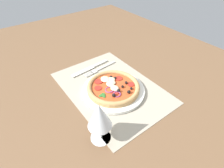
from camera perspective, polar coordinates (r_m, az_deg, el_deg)
name	(u,v)px	position (r cm, az deg, el deg)	size (l,w,h in cm)	color
ground_plane	(111,90)	(74.60, -0.37, -1.89)	(190.00, 140.00, 2.40)	brown
placemat	(111,87)	(73.68, -0.38, -1.08)	(47.89, 33.49, 0.40)	#A39984
plate	(113,90)	(71.19, 0.43, -1.99)	(25.10, 25.10, 1.15)	silver
pizza	(113,87)	(70.12, 0.40, -0.94)	(21.02, 21.02, 2.70)	tan
fork	(99,69)	(83.46, -4.32, 4.75)	(3.01, 18.06, 0.44)	silver
knife	(90,68)	(84.62, -7.15, 5.11)	(3.20, 20.07, 0.62)	silver
wine_glass	(99,116)	(49.76, -4.11, -10.34)	(7.20, 7.20, 14.90)	silver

